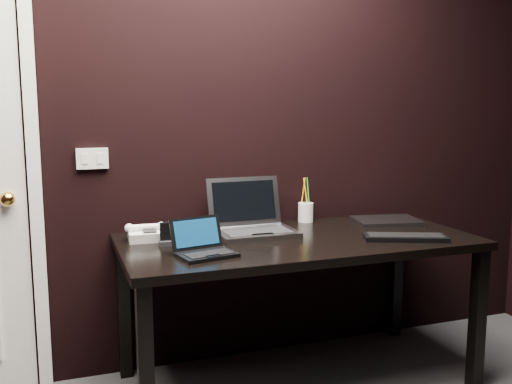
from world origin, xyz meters
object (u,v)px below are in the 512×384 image
object	(u,v)px
netbook	(204,248)
mobile_phone	(166,237)
closed_laptop	(386,221)
pen_cup	(306,211)
ext_keyboard	(405,237)
desk	(298,253)
silver_laptop	(252,224)
desk_phone	(145,233)

from	to	relation	value
netbook	mobile_phone	size ratio (longest dim) A/B	2.64
closed_laptop	pen_cup	bearing A→B (deg)	154.83
mobile_phone	pen_cup	world-z (taller)	pen_cup
mobile_phone	ext_keyboard	bearing A→B (deg)	-14.40
mobile_phone	netbook	bearing A→B (deg)	-62.87
desk	silver_laptop	xyz separation A→B (m)	(-0.18, 0.16, 0.13)
silver_laptop	mobile_phone	xyz separation A→B (m)	(-0.45, -0.09, -0.01)
desk	desk_phone	xyz separation A→B (m)	(-0.70, 0.19, 0.11)
ext_keyboard	mobile_phone	xyz separation A→B (m)	(-1.10, 0.28, 0.03)
pen_cup	closed_laptop	bearing A→B (deg)	-25.17
netbook	closed_laptop	bearing A→B (deg)	16.03
netbook	closed_laptop	xyz separation A→B (m)	(1.11, 0.32, -0.02)
ext_keyboard	closed_laptop	xyz separation A→B (m)	(0.13, 0.37, -0.00)
desk_phone	mobile_phone	distance (m)	0.14
silver_laptop	mobile_phone	size ratio (longest dim) A/B	3.77
silver_laptop	pen_cup	distance (m)	0.42
closed_laptop	ext_keyboard	bearing A→B (deg)	-109.22
netbook	pen_cup	world-z (taller)	pen_cup
closed_laptop	mobile_phone	distance (m)	1.23
ext_keyboard	desk_phone	distance (m)	1.24
netbook	pen_cup	xyz separation A→B (m)	(0.71, 0.50, 0.03)
mobile_phone	desk	bearing A→B (deg)	-6.44
desk	desk_phone	world-z (taller)	desk_phone
netbook	silver_laptop	distance (m)	0.46
desk_phone	pen_cup	bearing A→B (deg)	9.58
netbook	pen_cup	size ratio (longest dim) A/B	1.12
desk	pen_cup	xyz separation A→B (m)	(0.20, 0.34, 0.13)
ext_keyboard	desk_phone	size ratio (longest dim) A/B	2.10
closed_laptop	desk_phone	world-z (taller)	desk_phone
desk	pen_cup	bearing A→B (deg)	60.05
closed_laptop	pen_cup	world-z (taller)	pen_cup
closed_laptop	desk_phone	size ratio (longest dim) A/B	1.96
desk	silver_laptop	size ratio (longest dim) A/B	4.34
netbook	desk_phone	bearing A→B (deg)	118.78
silver_laptop	desk	bearing A→B (deg)	-41.26
desk_phone	mobile_phone	xyz separation A→B (m)	(0.07, -0.12, 0.00)
netbook	desk_phone	xyz separation A→B (m)	(-0.19, 0.35, 0.00)
netbook	closed_laptop	size ratio (longest dim) A/B	0.72
desk	desk_phone	size ratio (longest dim) A/B	8.71
ext_keyboard	desk_phone	xyz separation A→B (m)	(-1.17, 0.40, 0.02)
desk	mobile_phone	size ratio (longest dim) A/B	16.38
closed_laptop	desk_phone	bearing A→B (deg)	178.48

